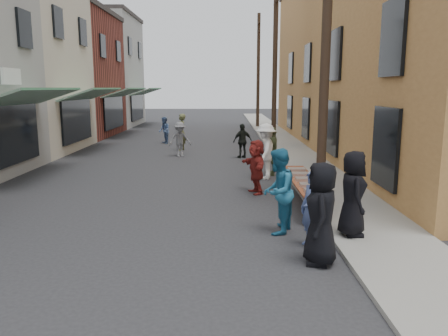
{
  "coord_description": "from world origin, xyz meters",
  "views": [
    {
      "loc": [
        1.65,
        -8.87,
        3.2
      ],
      "look_at": [
        1.62,
        1.49,
        1.3
      ],
      "focal_mm": 35.0,
      "sensor_mm": 36.0,
      "label": 1
    }
  ],
  "objects_px": {
    "utility_pole_mid": "(275,63)",
    "utility_pole_far": "(258,72)",
    "utility_pole_near": "(326,38)",
    "catering_tray_sausage": "(315,191)",
    "serving_table": "(303,180)",
    "server": "(353,193)",
    "guest_front_a": "(321,214)",
    "guest_front_c": "(278,191)"
  },
  "relations": [
    {
      "from": "utility_pole_near",
      "to": "guest_front_a",
      "type": "relative_size",
      "value": 4.73
    },
    {
      "from": "catering_tray_sausage",
      "to": "guest_front_a",
      "type": "xyz_separation_m",
      "value": [
        -0.4,
        -2.48,
        0.16
      ]
    },
    {
      "from": "utility_pole_near",
      "to": "utility_pole_far",
      "type": "height_order",
      "value": "same"
    },
    {
      "from": "serving_table",
      "to": "catering_tray_sausage",
      "type": "height_order",
      "value": "catering_tray_sausage"
    },
    {
      "from": "utility_pole_near",
      "to": "guest_front_a",
      "type": "bearing_deg",
      "value": -102.06
    },
    {
      "from": "utility_pole_near",
      "to": "catering_tray_sausage",
      "type": "xyz_separation_m",
      "value": [
        -0.5,
        -1.73,
        -3.71
      ]
    },
    {
      "from": "guest_front_a",
      "to": "utility_pole_mid",
      "type": "bearing_deg",
      "value": -174.32
    },
    {
      "from": "utility_pole_mid",
      "to": "server",
      "type": "height_order",
      "value": "utility_pole_mid"
    },
    {
      "from": "utility_pole_far",
      "to": "server",
      "type": "height_order",
      "value": "utility_pole_far"
    },
    {
      "from": "utility_pole_near",
      "to": "serving_table",
      "type": "bearing_deg",
      "value": -170.38
    },
    {
      "from": "utility_pole_far",
      "to": "guest_front_a",
      "type": "relative_size",
      "value": 4.73
    },
    {
      "from": "serving_table",
      "to": "server",
      "type": "bearing_deg",
      "value": -78.96
    },
    {
      "from": "catering_tray_sausage",
      "to": "guest_front_c",
      "type": "xyz_separation_m",
      "value": [
        -0.98,
        -0.75,
        0.16
      ]
    },
    {
      "from": "serving_table",
      "to": "guest_front_c",
      "type": "bearing_deg",
      "value": -112.27
    },
    {
      "from": "serving_table",
      "to": "catering_tray_sausage",
      "type": "relative_size",
      "value": 8.0
    },
    {
      "from": "utility_pole_far",
      "to": "guest_front_a",
      "type": "height_order",
      "value": "utility_pole_far"
    },
    {
      "from": "utility_pole_mid",
      "to": "server",
      "type": "bearing_deg",
      "value": -89.81
    },
    {
      "from": "catering_tray_sausage",
      "to": "guest_front_a",
      "type": "relative_size",
      "value": 0.26
    },
    {
      "from": "utility_pole_near",
      "to": "utility_pole_far",
      "type": "relative_size",
      "value": 1.0
    },
    {
      "from": "utility_pole_near",
      "to": "utility_pole_far",
      "type": "distance_m",
      "value": 24.0
    },
    {
      "from": "utility_pole_mid",
      "to": "guest_front_a",
      "type": "relative_size",
      "value": 4.73
    },
    {
      "from": "utility_pole_mid",
      "to": "serving_table",
      "type": "relative_size",
      "value": 2.25
    },
    {
      "from": "catering_tray_sausage",
      "to": "server",
      "type": "bearing_deg",
      "value": -64.78
    },
    {
      "from": "catering_tray_sausage",
      "to": "server",
      "type": "xyz_separation_m",
      "value": [
        0.55,
        -1.17,
        0.22
      ]
    },
    {
      "from": "utility_pole_far",
      "to": "guest_front_a",
      "type": "distance_m",
      "value": 28.45
    },
    {
      "from": "utility_pole_far",
      "to": "server",
      "type": "xyz_separation_m",
      "value": [
        0.05,
        -26.9,
        -3.49
      ]
    },
    {
      "from": "utility_pole_near",
      "to": "guest_front_c",
      "type": "distance_m",
      "value": 4.57
    },
    {
      "from": "guest_front_c",
      "to": "server",
      "type": "height_order",
      "value": "server"
    },
    {
      "from": "serving_table",
      "to": "guest_front_c",
      "type": "distance_m",
      "value": 2.6
    },
    {
      "from": "serving_table",
      "to": "catering_tray_sausage",
      "type": "xyz_separation_m",
      "value": [
        -0.0,
        -1.65,
        0.08
      ]
    },
    {
      "from": "serving_table",
      "to": "utility_pole_mid",
      "type": "bearing_deg",
      "value": 87.63
    },
    {
      "from": "utility_pole_near",
      "to": "catering_tray_sausage",
      "type": "relative_size",
      "value": 18.0
    },
    {
      "from": "utility_pole_far",
      "to": "guest_front_a",
      "type": "bearing_deg",
      "value": -91.83
    },
    {
      "from": "utility_pole_near",
      "to": "guest_front_a",
      "type": "height_order",
      "value": "utility_pole_near"
    },
    {
      "from": "catering_tray_sausage",
      "to": "guest_front_c",
      "type": "relative_size",
      "value": 0.26
    },
    {
      "from": "guest_front_c",
      "to": "server",
      "type": "distance_m",
      "value": 1.59
    },
    {
      "from": "guest_front_c",
      "to": "guest_front_a",
      "type": "bearing_deg",
      "value": 39.42
    },
    {
      "from": "utility_pole_far",
      "to": "utility_pole_mid",
      "type": "bearing_deg",
      "value": -90.0
    },
    {
      "from": "utility_pole_far",
      "to": "catering_tray_sausage",
      "type": "bearing_deg",
      "value": -91.11
    },
    {
      "from": "utility_pole_near",
      "to": "guest_front_a",
      "type": "xyz_separation_m",
      "value": [
        -0.9,
        -4.21,
        -3.55
      ]
    },
    {
      "from": "utility_pole_mid",
      "to": "utility_pole_far",
      "type": "height_order",
      "value": "same"
    },
    {
      "from": "serving_table",
      "to": "server",
      "type": "relative_size",
      "value": 2.2
    }
  ]
}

